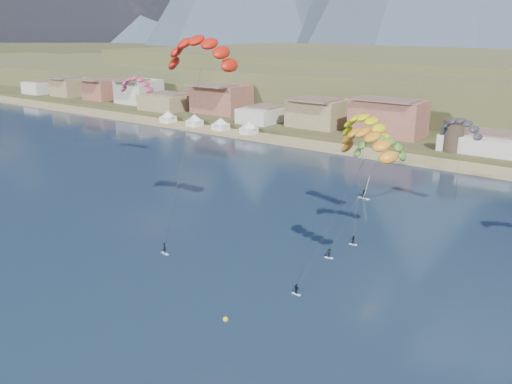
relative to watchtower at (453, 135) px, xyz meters
The scene contains 13 objects.
ground 114.29m from the watchtower, 92.51° to the right, with size 2400.00×2400.00×0.00m, color black.
beach 11.25m from the watchtower, 122.01° to the right, with size 2200.00×12.00×0.90m.
town 45.73m from the watchtower, 169.92° to the left, with size 400.00×24.00×12.00m.
watchtower is the anchor object (origin of this frame).
beach_tents 81.69m from the watchtower, behind, with size 43.40×6.40×5.00m.
kitesurfer_red 84.17m from the watchtower, 103.85° to the right, with size 13.77×17.66×34.92m.
kitesurfer_yellow 60.15m from the watchtower, 88.17° to the right, with size 10.97×14.92×21.98m.
kitesurfer_orange 81.88m from the watchtower, 81.41° to the right, with size 10.31×14.31×23.48m.
kitesurfer_green 67.27m from the watchtower, 83.18° to the right, with size 9.40×14.66×19.88m.
distant_kite_pink 85.26m from the watchtower, 142.84° to the right, with size 10.19×7.06×23.49m.
distant_kite_dark 47.43m from the watchtower, 72.25° to the right, with size 8.78×6.42×19.81m.
windsurfer 46.77m from the watchtower, 93.96° to the right, with size 2.75×3.03×4.73m.
buoy 101.38m from the watchtower, 87.43° to the right, with size 0.67×0.67×0.67m.
Camera 1 is at (47.62, -31.97, 34.83)m, focal length 37.89 mm.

